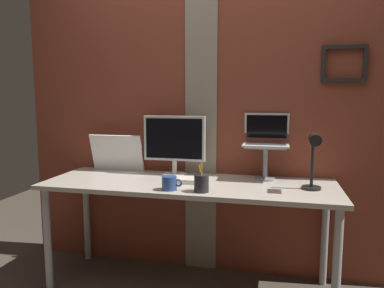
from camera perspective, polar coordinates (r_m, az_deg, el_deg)
brick_wall_back at (r=2.75m, az=3.83°, el=5.77°), size 3.03×0.15×2.51m
desk at (r=2.49m, az=-0.52°, el=-7.74°), size 1.97×0.64×0.76m
monitor at (r=2.66m, az=-2.79°, el=0.45°), size 0.46×0.18×0.44m
laptop_stand at (r=2.57m, az=11.47°, el=-2.04°), size 0.28×0.22×0.24m
laptop at (r=2.61m, az=11.59°, el=1.22°), size 0.32×0.24×0.22m
whiteboard_panel at (r=2.88m, az=-11.75°, el=-1.40°), size 0.42×0.09×0.29m
desk_lamp at (r=2.32m, az=18.57°, el=-1.74°), size 0.12×0.20×0.36m
pen_cup at (r=2.22m, az=1.50°, el=-6.16°), size 0.09×0.09×0.18m
coffee_mug at (r=2.27m, az=-3.54°, el=-6.15°), size 0.13×0.09×0.09m
paper_clutter_stack at (r=2.47m, az=-1.10°, el=-5.68°), size 0.20×0.15×0.03m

